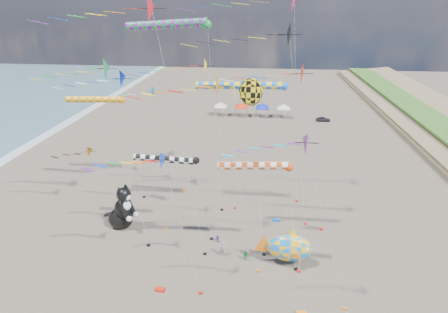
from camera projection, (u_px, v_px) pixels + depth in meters
name	position (u px, v px, depth m)	size (l,w,h in m)	color
delta_kite_0	(95.00, 72.00, 31.57)	(9.80, 2.21, 20.49)	#189050
delta_kite_1	(286.00, 36.00, 34.39)	(13.22, 2.62, 23.40)	black
delta_kite_2	(300.00, 142.00, 25.01)	(10.02, 1.83, 16.86)	#771E90
delta_kite_3	(145.00, 11.00, 28.31)	(14.25, 2.75, 25.85)	red
delta_kite_4	(154.00, 95.00, 45.13)	(8.80, 1.87, 15.27)	#0A83B7
delta_kite_5	(285.00, 0.00, 37.93)	(15.49, 3.26, 27.00)	#F41550
delta_kite_6	(154.00, 167.00, 27.64)	(8.91, 1.76, 14.11)	#0937D8
delta_kite_7	(213.00, 86.00, 28.06)	(10.95, 2.39, 20.12)	orange
delta_kite_8	(109.00, 83.00, 35.19)	(11.19, 2.12, 18.79)	#0831D9
delta_kite_9	(80.00, 155.00, 45.48)	(9.29, 1.75, 7.91)	orange
delta_kite_10	(188.00, 70.00, 39.41)	(13.32, 2.19, 19.36)	yellow
delta_kite_11	(288.00, 77.00, 34.97)	(14.01, 2.53, 19.51)	red
windsock_0	(258.00, 166.00, 31.24)	(8.04, 0.76, 11.79)	#D0450E
windsock_1	(169.00, 160.00, 36.49)	(8.23, 0.78, 10.21)	black
windsock_2	(171.00, 25.00, 37.11)	(10.48, 0.95, 23.22)	#1A9244
windsock_3	(97.00, 100.00, 43.67)	(9.12, 0.83, 14.19)	orange
windsock_4	(244.00, 86.00, 34.20)	(10.30, 0.77, 17.77)	blue
angelfish_kite	(249.00, 94.00, 32.69)	(3.74, 3.02, 18.46)	yellow
cat_inflatable	(121.00, 205.00, 41.06)	(4.42, 2.21, 5.96)	black
fish_inflatable	(289.00, 248.00, 35.22)	(6.06, 2.06, 4.46)	#167DDA
person_adult	(223.00, 249.00, 37.00)	(0.62, 0.41, 1.70)	gray
child_green	(246.00, 256.00, 36.39)	(0.59, 0.46, 1.20)	#187942
child_blue	(218.00, 239.00, 39.26)	(0.58, 0.24, 0.98)	#252BBE
kite_bag_0	(160.00, 290.00, 32.67)	(0.90, 0.44, 0.30)	red
kite_bag_1	(277.00, 220.00, 43.25)	(0.90, 0.44, 0.30)	blue
tent_row	(252.00, 104.00, 82.67)	(19.20, 4.20, 3.80)	silver
parked_car	(323.00, 119.00, 80.21)	(1.28, 3.19, 1.09)	#26262D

